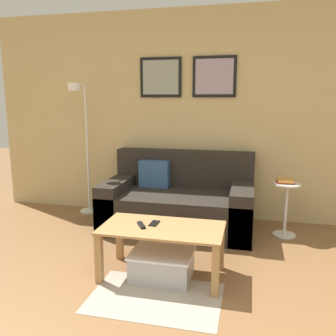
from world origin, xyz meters
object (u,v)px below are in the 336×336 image
at_px(couch, 179,203).
at_px(floor_lamp, 83,142).
at_px(cell_phone, 154,223).
at_px(storage_bin, 162,265).
at_px(remote_control, 141,225).
at_px(coffee_table, 162,236).
at_px(book_stack, 285,181).
at_px(side_table, 286,205).

distance_m(couch, floor_lamp, 1.44).
bearing_deg(floor_lamp, cell_phone, -45.50).
height_order(storage_bin, remote_control, remote_control).
height_order(coffee_table, remote_control, remote_control).
relative_size(storage_bin, floor_lamp, 0.31).
bearing_deg(cell_phone, storage_bin, -44.58).
xyz_separation_m(couch, remote_control, (-0.07, -1.23, 0.15)).
xyz_separation_m(couch, book_stack, (1.17, 0.01, 0.32)).
height_order(coffee_table, floor_lamp, floor_lamp).
height_order(side_table, book_stack, book_stack).
distance_m(book_stack, cell_phone, 1.64).
bearing_deg(cell_phone, couch, 93.25).
distance_m(coffee_table, storage_bin, 0.24).
bearing_deg(couch, floor_lamp, 172.38).
distance_m(couch, side_table, 1.19).
height_order(storage_bin, floor_lamp, floor_lamp).
distance_m(storage_bin, book_stack, 1.71).
xyz_separation_m(storage_bin, remote_control, (-0.18, 0.01, 0.33)).
relative_size(couch, remote_control, 11.24).
height_order(book_stack, cell_phone, book_stack).
xyz_separation_m(side_table, remote_control, (-1.26, -1.22, 0.10)).
distance_m(coffee_table, floor_lamp, 2.03).
distance_m(storage_bin, cell_phone, 0.35).
bearing_deg(storage_bin, side_table, 48.81).
bearing_deg(book_stack, couch, -179.48).
distance_m(coffee_table, cell_phone, 0.13).
relative_size(floor_lamp, book_stack, 8.65).
relative_size(storage_bin, book_stack, 2.65).
distance_m(coffee_table, book_stack, 1.63).
height_order(storage_bin, cell_phone, cell_phone).
bearing_deg(side_table, book_stack, 136.00).
bearing_deg(remote_control, couch, 55.67).
relative_size(couch, coffee_table, 1.66).
bearing_deg(couch, book_stack, 0.52).
bearing_deg(remote_control, cell_phone, 11.01).
bearing_deg(storage_bin, couch, 95.25).
bearing_deg(coffee_table, side_table, 47.63).
relative_size(side_table, remote_control, 3.93).
relative_size(coffee_table, side_table, 1.73).
bearing_deg(side_table, cell_phone, -135.82).
bearing_deg(coffee_table, couch, 95.06).
xyz_separation_m(couch, floor_lamp, (-1.27, 0.17, 0.66)).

